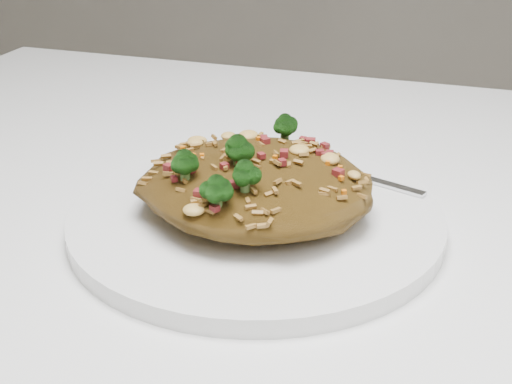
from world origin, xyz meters
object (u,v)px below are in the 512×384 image
plate (256,218)px  fried_rice (255,175)px  fork (344,172)px  dining_table (383,330)px

plate → fried_rice: size_ratio=1.60×
plate → fork: fork is taller
fork → dining_table: bearing=-32.2°
plate → fork: bearing=59.9°
dining_table → fried_rice: (-0.10, -0.02, 0.13)m
plate → fork: size_ratio=1.79×
dining_table → fork: bearing=128.9°
fried_rice → plate: bearing=65.2°
plate → fork: 0.10m
dining_table → fork: fork is taller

